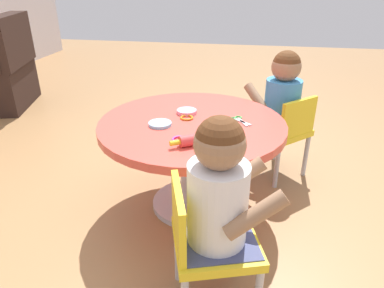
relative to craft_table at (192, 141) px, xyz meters
The scene contains 13 objects.
ground_plane 0.40m from the craft_table, ahead, with size 10.00×10.00×0.00m, color #9E7247.
craft_table is the anchor object (origin of this frame).
child_chair_left 0.66m from the craft_table, 165.41° to the right, with size 0.38×0.38×0.54m.
seated_child_left 0.67m from the craft_table, 161.91° to the right, with size 0.36×0.41×0.51m.
child_chair_right 0.66m from the craft_table, 49.20° to the right, with size 0.42×0.42×0.54m.
seated_child_right 0.67m from the craft_table, 45.69° to the right, with size 0.44×0.43×0.51m.
rolling_pin 0.30m from the craft_table, 167.15° to the right, with size 0.14×0.21×0.05m.
craft_scissors 0.26m from the craft_table, 77.04° to the right, with size 0.14×0.13×0.01m.
playdough_blob_0 0.20m from the craft_table, 118.04° to the left, with size 0.11×0.11×0.02m, color #8CCCF2.
playdough_blob_1 0.17m from the craft_table, 23.81° to the left, with size 0.11×0.11×0.02m, color pink.
cookie_cutter_0 0.19m from the craft_table, 125.55° to the right, with size 0.05×0.05×0.01m, color #D83FA5.
cookie_cutter_1 0.26m from the craft_table, behind, with size 0.07×0.07×0.01m, color #D83FA5.
cookie_cutter_2 0.13m from the craft_table, 45.61° to the left, with size 0.07×0.07×0.01m, color orange.
Camera 1 is at (-1.61, -0.28, 1.18)m, focal length 32.86 mm.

